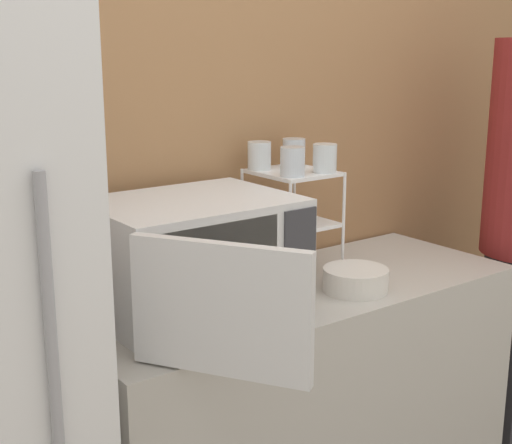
# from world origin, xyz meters

# --- Properties ---
(wall_back) EXTENTS (8.00, 0.06, 2.60)m
(wall_back) POSITION_xyz_m (0.00, 0.61, 1.30)
(wall_back) COLOR #9E7047
(wall_back) RESTS_ON ground_plane
(counter) EXTENTS (1.47, 0.57, 0.90)m
(counter) POSITION_xyz_m (0.00, 0.28, 0.45)
(counter) COLOR #B7B2A8
(counter) RESTS_ON ground_plane
(microwave) EXTENTS (0.58, 0.80, 0.32)m
(microwave) POSITION_xyz_m (-0.37, 0.30, 1.06)
(microwave) COLOR silver
(microwave) RESTS_ON counter
(dish_rack) EXTENTS (0.23, 0.26, 0.34)m
(dish_rack) POSITION_xyz_m (0.07, 0.41, 1.14)
(dish_rack) COLOR white
(dish_rack) RESTS_ON counter
(glass_front_left) EXTENTS (0.08, 0.08, 0.09)m
(glass_front_left) POSITION_xyz_m (0.01, 0.33, 1.28)
(glass_front_left) COLOR silver
(glass_front_left) RESTS_ON dish_rack
(glass_back_right) EXTENTS (0.08, 0.08, 0.09)m
(glass_back_right) POSITION_xyz_m (0.14, 0.49, 1.28)
(glass_back_right) COLOR silver
(glass_back_right) RESTS_ON dish_rack
(glass_front_right) EXTENTS (0.08, 0.08, 0.09)m
(glass_front_right) POSITION_xyz_m (0.13, 0.32, 1.28)
(glass_front_right) COLOR silver
(glass_front_right) RESTS_ON dish_rack
(glass_back_left) EXTENTS (0.08, 0.08, 0.09)m
(glass_back_left) POSITION_xyz_m (0.00, 0.49, 1.28)
(glass_back_left) COLOR silver
(glass_back_left) RESTS_ON dish_rack
(bowl) EXTENTS (0.20, 0.20, 0.07)m
(bowl) POSITION_xyz_m (0.12, 0.16, 0.93)
(bowl) COLOR silver
(bowl) RESTS_ON counter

